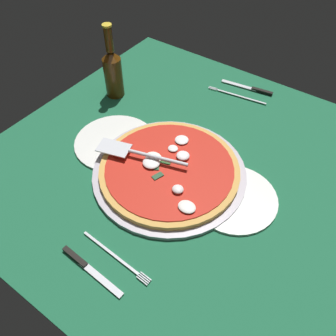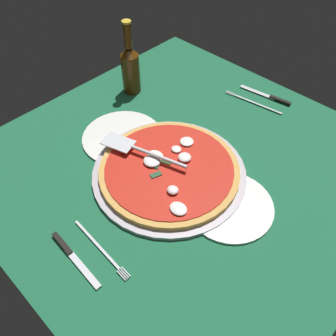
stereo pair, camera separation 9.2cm
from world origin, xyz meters
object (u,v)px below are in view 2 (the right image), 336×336
at_px(dinner_plate_left, 229,206).
at_px(place_setting_far, 86,252).
at_px(pizza_server, 140,150).
at_px(beer_bottle, 130,67).
at_px(pizza, 168,168).
at_px(place_setting_near, 261,100).
at_px(dinner_plate_right, 122,137).

height_order(dinner_plate_left, place_setting_far, place_setting_far).
height_order(dinner_plate_left, pizza_server, pizza_server).
distance_m(pizza_server, beer_bottle, 0.34).
bearing_deg(pizza, pizza_server, 13.82).
relative_size(pizza, place_setting_far, 1.81).
relative_size(place_setting_near, beer_bottle, 0.84).
distance_m(dinner_plate_left, place_setting_near, 0.46).
relative_size(dinner_plate_right, pizza, 0.63).
distance_m(pizza, beer_bottle, 0.40).
xyz_separation_m(dinner_plate_right, place_setting_far, (-0.23, 0.31, -0.00)).
distance_m(place_setting_near, beer_bottle, 0.44).
relative_size(dinner_plate_left, beer_bottle, 0.90).
relative_size(dinner_plate_left, place_setting_near, 1.06).
height_order(dinner_plate_left, place_setting_near, place_setting_near).
bearing_deg(pizza, beer_bottle, -28.38).
relative_size(place_setting_far, beer_bottle, 0.84).
bearing_deg(place_setting_far, pizza_server, 115.69).
relative_size(dinner_plate_right, place_setting_near, 1.14).
xyz_separation_m(dinner_plate_left, beer_bottle, (0.54, -0.16, 0.09)).
bearing_deg(pizza_server, dinner_plate_right, -31.34).
distance_m(dinner_plate_left, beer_bottle, 0.57).
height_order(dinner_plate_left, beer_bottle, beer_bottle).
bearing_deg(pizza_server, place_setting_far, 96.23).
xyz_separation_m(pizza_server, beer_bottle, (0.26, -0.21, 0.04)).
height_order(dinner_plate_right, pizza, pizza).
height_order(place_setting_near, place_setting_far, same).
xyz_separation_m(place_setting_near, place_setting_far, (-0.03, 0.75, 0.00)).
xyz_separation_m(pizza, pizza_server, (0.09, 0.02, 0.02)).
xyz_separation_m(place_setting_far, beer_bottle, (0.38, -0.49, 0.09)).
bearing_deg(place_setting_near, pizza, 82.15).
bearing_deg(beer_bottle, place_setting_near, -143.67).
height_order(dinner_plate_left, pizza, pizza).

